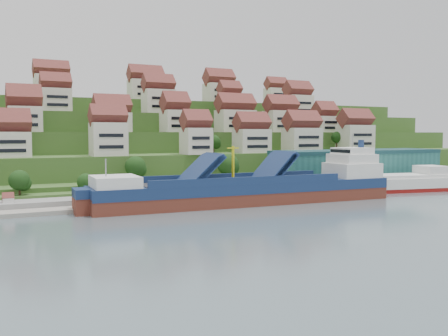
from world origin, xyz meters
TOP-DOWN VIEW (x-y plane):
  - ground at (0.00, 0.00)m, footprint 300.00×300.00m
  - quay at (20.00, 15.00)m, footprint 180.00×14.00m
  - hillside at (0.00, 103.55)m, footprint 260.00×128.00m
  - hillside_village at (3.96, 59.03)m, footprint 155.50×62.81m
  - hillside_trees at (-4.20, 46.08)m, footprint 136.49×62.82m
  - warehouse at (52.00, 17.00)m, footprint 60.00×15.00m
  - flagpole at (18.11, 10.00)m, footprint 1.28×0.16m
  - cargo_ship at (2.54, -1.19)m, footprint 78.54×16.48m
  - second_ship at (59.90, 0.87)m, footprint 29.87×15.65m

SIDE VIEW (x-z plane):
  - ground at x=0.00m, z-range 0.00..0.00m
  - quay at x=20.00m, z-range 0.00..2.20m
  - second_ship at x=59.90m, z-range -1.63..6.60m
  - cargo_ship at x=2.54m, z-range -5.35..11.94m
  - flagpole at x=18.11m, z-range 2.88..10.88m
  - warehouse at x=52.00m, z-range 2.20..12.20m
  - hillside at x=0.00m, z-range -4.84..26.16m
  - hillside_trees at x=-4.20m, z-range 1.78..32.43m
  - hillside_village at x=3.96m, z-range 9.75..38.11m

